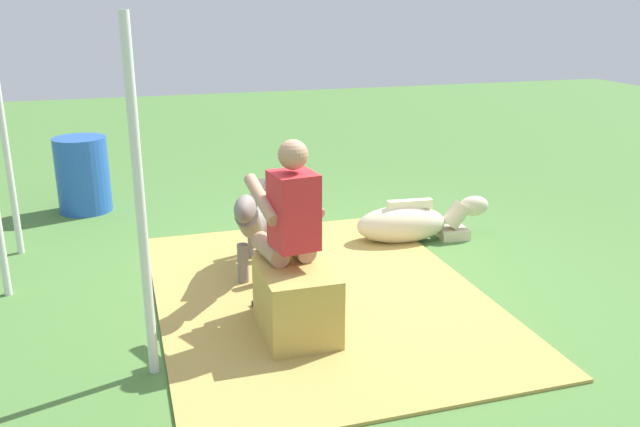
# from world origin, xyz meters

# --- Properties ---
(ground_plane) EXTENTS (24.00, 24.00, 0.00)m
(ground_plane) POSITION_xyz_m (0.00, 0.00, 0.00)
(ground_plane) COLOR #4C7A38
(hay_patch) EXTENTS (3.40, 2.51, 0.02)m
(hay_patch) POSITION_xyz_m (-0.18, 0.26, 0.01)
(hay_patch) COLOR tan
(hay_patch) RESTS_ON ground
(hay_bale) EXTENTS (0.65, 0.49, 0.51)m
(hay_bale) POSITION_xyz_m (-0.77, 0.60, 0.26)
(hay_bale) COLOR tan
(hay_bale) RESTS_ON ground
(person_seated) EXTENTS (0.69, 0.47, 1.39)m
(person_seated) POSITION_xyz_m (-0.61, 0.62, 0.78)
(person_seated) COLOR tan
(person_seated) RESTS_ON ground
(pony_standing) EXTENTS (1.30, 0.65, 0.88)m
(pony_standing) POSITION_xyz_m (0.37, 0.63, 0.52)
(pony_standing) COLOR slate
(pony_standing) RESTS_ON ground
(pony_lying) EXTENTS (0.48, 1.35, 0.42)m
(pony_lying) POSITION_xyz_m (0.77, -0.96, 0.19)
(pony_lying) COLOR beige
(pony_lying) RESTS_ON ground
(water_barrel) EXTENTS (0.57, 0.57, 0.83)m
(water_barrel) POSITION_xyz_m (2.73, 2.10, 0.41)
(water_barrel) COLOR blue
(water_barrel) RESTS_ON ground
(tent_pole_left) EXTENTS (0.06, 0.06, 2.20)m
(tent_pole_left) POSITION_xyz_m (-0.96, 1.59, 1.10)
(tent_pole_left) COLOR silver
(tent_pole_left) RESTS_ON ground
(tent_pole_right) EXTENTS (0.06, 0.06, 2.20)m
(tent_pole_right) POSITION_xyz_m (1.53, 2.64, 1.10)
(tent_pole_right) COLOR silver
(tent_pole_right) RESTS_ON ground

